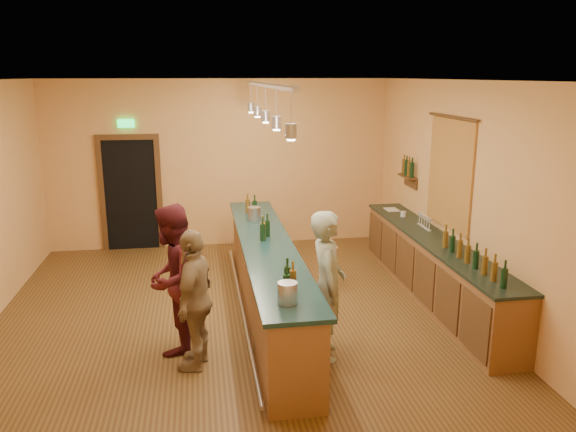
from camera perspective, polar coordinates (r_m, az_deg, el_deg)
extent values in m
plane|color=#523317|center=(7.97, -5.47, -10.11)|extent=(7.00, 7.00, 0.00)
cube|color=silver|center=(7.27, -6.07, 13.56)|extent=(6.50, 7.00, 0.02)
cube|color=#DEA653|center=(10.89, -6.89, 5.26)|extent=(6.50, 0.02, 3.20)
cube|color=#DEA653|center=(4.13, -2.73, -9.68)|extent=(6.50, 0.02, 3.20)
cube|color=#DEA653|center=(8.29, 17.28, 1.92)|extent=(0.02, 7.00, 3.20)
cube|color=black|center=(11.04, -15.66, 2.05)|extent=(0.95, 0.06, 2.10)
cube|color=#4D2D17|center=(11.09, -18.36, 1.91)|extent=(0.10, 0.08, 2.10)
cube|color=#4D2D17|center=(10.97, -12.94, 2.14)|extent=(0.10, 0.08, 2.10)
cube|color=#4D2D17|center=(10.85, -16.05, 7.72)|extent=(1.15, 0.08, 0.10)
cube|color=#19E54C|center=(10.82, -16.15, 9.02)|extent=(0.30, 0.04, 0.15)
cube|color=#98331E|center=(8.59, 16.12, 4.12)|extent=(0.03, 1.40, 1.60)
cube|color=#4D2D17|center=(9.97, 12.02, 3.94)|extent=(0.16, 0.55, 0.03)
cube|color=#4D2D17|center=(10.02, 12.37, 3.39)|extent=(0.03, 0.55, 0.18)
cube|color=brown|center=(8.65, 14.47, -5.30)|extent=(0.55, 4.50, 0.90)
cube|color=black|center=(8.51, 14.67, -2.31)|extent=(0.60, 4.55, 0.04)
cylinder|color=silver|center=(9.66, 11.64, 0.20)|extent=(0.09, 0.09, 0.09)
cube|color=silver|center=(10.11, 10.48, 0.65)|extent=(0.22, 0.30, 0.01)
cube|color=brown|center=(7.81, -2.12, -6.59)|extent=(0.60, 5.00, 1.00)
cube|color=#132F2E|center=(7.64, -2.16, -2.90)|extent=(0.70, 5.10, 0.05)
cylinder|color=silver|center=(7.91, -4.72, -9.09)|extent=(0.05, 5.00, 0.05)
cylinder|color=silver|center=(5.63, -0.05, -7.82)|extent=(0.20, 0.20, 0.22)
cylinder|color=silver|center=(8.75, -3.45, 0.21)|extent=(0.20, 0.20, 0.22)
cube|color=silver|center=(7.31, -2.32, 13.16)|extent=(0.06, 4.60, 0.05)
cylinder|color=silver|center=(5.33, 0.31, 10.76)|extent=(0.01, 0.01, 0.35)
cylinder|color=#A5A5AD|center=(5.35, 0.31, 8.62)|extent=(0.11, 0.11, 0.14)
cylinder|color=#FFEABF|center=(5.36, 0.31, 7.77)|extent=(0.08, 0.08, 0.02)
cylinder|color=silver|center=(6.32, -1.20, 11.29)|extent=(0.01, 0.01, 0.35)
cylinder|color=#A5A5AD|center=(6.34, -1.19, 9.48)|extent=(0.11, 0.11, 0.14)
cylinder|color=#FFEABF|center=(6.34, -1.18, 8.76)|extent=(0.08, 0.08, 0.02)
cylinder|color=silver|center=(7.31, -2.30, 11.67)|extent=(0.01, 0.01, 0.35)
cylinder|color=#A5A5AD|center=(7.32, -2.29, 10.11)|extent=(0.11, 0.11, 0.14)
cylinder|color=#FFEABF|center=(7.33, -2.28, 9.48)|extent=(0.08, 0.08, 0.02)
cylinder|color=silver|center=(8.31, -3.14, 11.96)|extent=(0.01, 0.01, 0.35)
cylinder|color=#A5A5AD|center=(8.32, -3.13, 10.58)|extent=(0.11, 0.11, 0.14)
cylinder|color=#FFEABF|center=(8.32, -3.12, 10.03)|extent=(0.08, 0.08, 0.02)
cylinder|color=silver|center=(9.30, -3.81, 12.19)|extent=(0.01, 0.01, 0.35)
cylinder|color=#A5A5AD|center=(9.31, -3.79, 10.96)|extent=(0.11, 0.11, 0.14)
cylinder|color=#FFEABF|center=(9.31, -3.78, 10.46)|extent=(0.08, 0.08, 0.02)
imported|color=gray|center=(6.59, 4.01, -7.02)|extent=(0.52, 0.70, 1.78)
imported|color=#59191E|center=(6.85, -11.69, -6.30)|extent=(0.96, 1.07, 1.81)
imported|color=#997A51|center=(6.46, -9.42, -8.34)|extent=(0.66, 1.03, 1.63)
cylinder|color=#925E42|center=(8.81, 4.06, -3.27)|extent=(0.32, 0.32, 0.04)
cylinder|color=#925E42|center=(8.94, 4.78, -5.22)|extent=(0.04, 0.04, 0.61)
cylinder|color=#925E42|center=(9.00, 3.50, -5.07)|extent=(0.04, 0.04, 0.61)
cylinder|color=#925E42|center=(8.81, 3.79, -5.51)|extent=(0.04, 0.04, 0.61)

